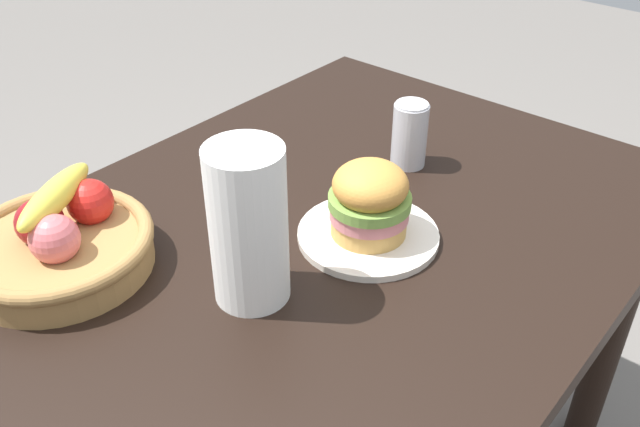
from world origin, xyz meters
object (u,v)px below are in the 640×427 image
plate (368,235)px  sandwich (370,200)px  fruit_basket (59,242)px  soda_can (410,135)px  paper_towel_roll (248,226)px

plate → sandwich: 0.07m
plate → fruit_basket: size_ratio=0.79×
plate → soda_can: size_ratio=1.82×
sandwich → paper_towel_roll: (-0.22, 0.05, 0.05)m
plate → sandwich: bearing=0.0°
plate → paper_towel_roll: bearing=167.7°
fruit_basket → paper_towel_roll: 0.31m
plate → fruit_basket: fruit_basket is taller
soda_can → paper_towel_roll: (-0.46, -0.04, 0.06)m
plate → fruit_basket: 0.48m
plate → paper_towel_roll: paper_towel_roll is taller
soda_can → sandwich: bearing=-160.3°
plate → fruit_basket: (-0.36, 0.32, 0.04)m
fruit_basket → paper_towel_roll: (0.14, -0.27, 0.08)m
plate → fruit_basket: bearing=138.6°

